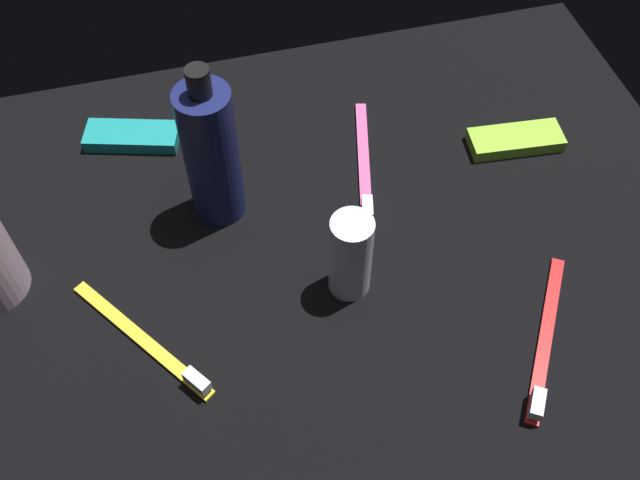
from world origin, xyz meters
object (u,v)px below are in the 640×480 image
(toothbrush_pink, at_px, (364,167))
(snack_bar_teal, at_px, (132,136))
(deodorant_stick, at_px, (351,256))
(snack_bar_lime, at_px, (515,140))
(lotion_bottle, at_px, (211,154))
(toothbrush_red, at_px, (545,345))
(toothbrush_yellow, at_px, (149,344))

(toothbrush_pink, xyz_separation_m, snack_bar_teal, (0.24, -0.11, 0.00))
(deodorant_stick, distance_m, snack_bar_lime, 0.27)
(lotion_bottle, distance_m, toothbrush_pink, 0.18)
(lotion_bottle, bearing_deg, snack_bar_lime, -179.07)
(toothbrush_red, bearing_deg, deodorant_stick, -35.99)
(toothbrush_red, bearing_deg, lotion_bottle, -42.76)
(snack_bar_teal, xyz_separation_m, snack_bar_lime, (-0.42, 0.11, 0.00))
(lotion_bottle, height_order, snack_bar_lime, lotion_bottle)
(deodorant_stick, relative_size, toothbrush_yellow, 0.64)
(toothbrush_yellow, bearing_deg, snack_bar_teal, -92.65)
(deodorant_stick, bearing_deg, snack_bar_lime, -150.25)
(toothbrush_pink, distance_m, toothbrush_red, 0.27)
(toothbrush_pink, bearing_deg, lotion_bottle, 3.62)
(toothbrush_red, relative_size, snack_bar_teal, 1.52)
(toothbrush_red, bearing_deg, snack_bar_teal, -46.71)
(snack_bar_lime, bearing_deg, toothbrush_yellow, 24.96)
(deodorant_stick, xyz_separation_m, toothbrush_pink, (-0.06, -0.14, -0.04))
(toothbrush_yellow, relative_size, snack_bar_lime, 1.47)
(toothbrush_yellow, height_order, snack_bar_teal, toothbrush_yellow)
(toothbrush_yellow, bearing_deg, snack_bar_lime, -160.42)
(toothbrush_red, bearing_deg, toothbrush_yellow, -14.79)
(toothbrush_red, bearing_deg, snack_bar_lime, -107.62)
(snack_bar_teal, bearing_deg, toothbrush_pink, 172.07)
(deodorant_stick, xyz_separation_m, snack_bar_lime, (-0.23, -0.13, -0.04))
(toothbrush_yellow, bearing_deg, deodorant_stick, -174.29)
(lotion_bottle, xyz_separation_m, snack_bar_lime, (-0.34, -0.01, -0.07))
(deodorant_stick, distance_m, toothbrush_red, 0.20)
(toothbrush_yellow, height_order, toothbrush_red, same)
(toothbrush_red, distance_m, snack_bar_lime, 0.26)
(snack_bar_lime, bearing_deg, lotion_bottle, 6.31)
(toothbrush_yellow, distance_m, snack_bar_lime, 0.45)
(toothbrush_yellow, xyz_separation_m, snack_bar_lime, (-0.43, -0.15, 0.00))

